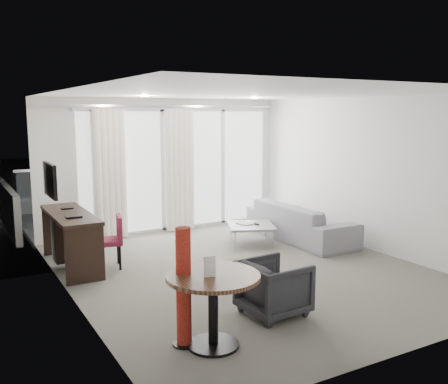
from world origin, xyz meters
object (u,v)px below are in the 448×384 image
desk_chair (108,242)px  red_lamp (184,287)px  desk (71,240)px  tub_armchair (274,288)px  round_table (213,311)px  rattan_chair_b (185,192)px  coffee_table (251,235)px  sofa (300,222)px  rattan_chair_a (166,197)px

desk_chair → red_lamp: bearing=-78.8°
desk → tub_armchair: (1.64, -2.99, -0.10)m
round_table → tub_armchair: bearing=20.5°
rattan_chair_b → coffee_table: bearing=-100.7°
red_lamp → sofa: bearing=37.5°
round_table → coffee_table: round_table is taller
desk → tub_armchair: bearing=-61.3°
desk → round_table: desk is taller
red_lamp → rattan_chair_a: 6.75m
desk → rattan_chair_a: size_ratio=2.32×
round_table → red_lamp: size_ratio=0.77×
sofa → coffee_table: bearing=80.7°
rattan_chair_a → desk_chair: bearing=-123.6°
desk_chair → red_lamp: red_lamp is taller
sofa → rattan_chair_b: 4.07m
desk → red_lamp: (0.40, -3.20, 0.19)m
rattan_chair_a → round_table: bearing=-107.5°
desk_chair → red_lamp: 2.89m
tub_armchair → rattan_chair_b: bearing=-20.0°
coffee_table → tub_armchair: bearing=-117.6°
desk_chair → coffee_table: 2.63m
coffee_table → rattan_chair_a: 3.33m
round_table → tub_armchair: (1.00, 0.37, -0.06)m
red_lamp → rattan_chair_b: size_ratio=1.66×
sofa → rattan_chair_b: (-0.46, 4.05, 0.03)m
tub_armchair → rattan_chair_a: 6.20m
desk → rattan_chair_a: 4.21m
desk_chair → rattan_chair_b: 5.06m
desk → coffee_table: desk is taller
desk_chair → tub_armchair: size_ratio=1.14×
desk_chair → rattan_chair_a: size_ratio=1.04×
desk_chair → round_table: bearing=-74.2°
tub_armchair → rattan_chair_a: bearing=-14.9°
tub_armchair → sofa: size_ratio=0.30×
red_lamp → coffee_table: (2.69, 2.97, -0.43)m
desk_chair → coffee_table: bearing=14.4°
desk_chair → tub_armchair: 2.93m
coffee_table → desk: bearing=175.8°
desk_chair → round_table: size_ratio=0.85×
red_lamp → coffee_table: 4.03m
sofa → rattan_chair_a: rattan_chair_a is taller
desk_chair → red_lamp: size_ratio=0.66×
tub_armchair → rattan_chair_a: rattan_chair_a is taller
coffee_table → red_lamp: bearing=-132.2°
rattan_chair_b → rattan_chair_a: bearing=-146.0°
desk_chair → rattan_chair_b: (3.14, 3.97, -0.03)m
round_table → desk: bearing=100.8°
coffee_table → rattan_chair_b: 3.93m
red_lamp → tub_armchair: red_lamp is taller
desk_chair → rattan_chair_a: bearing=67.5°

